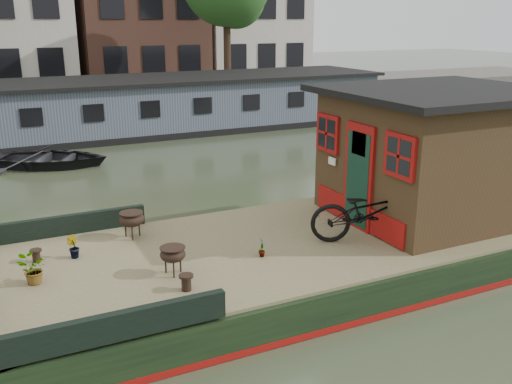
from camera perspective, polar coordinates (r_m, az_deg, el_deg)
name	(u,v)px	position (r m, az deg, el deg)	size (l,w,h in m)	color
ground	(335,264)	(10.58, 7.93, -7.13)	(120.00, 120.00, 0.00)	#313823
houseboat_hull	(271,263)	(9.84, 1.47, -7.13)	(14.01, 4.02, 0.60)	black
houseboat_deck	(337,232)	(10.35, 8.07, -3.97)	(11.80, 3.80, 0.05)	olive
bow_bulwark	(36,274)	(8.70, -21.14, -7.70)	(3.00, 4.00, 0.35)	black
cabin	(437,152)	(11.32, 17.60, 3.85)	(4.00, 3.50, 2.42)	black
bicycle	(370,212)	(9.77, 11.31, -1.97)	(0.70, 1.99, 1.05)	black
potted_plant_b	(73,247)	(9.49, -17.83, -5.26)	(0.20, 0.16, 0.36)	brown
potted_plant_c	(32,270)	(8.76, -21.49, -7.28)	(0.39, 0.34, 0.43)	#B04E33
potted_plant_e	(262,247)	(9.08, 0.60, -5.52)	(0.18, 0.12, 0.34)	#985F2C
brazier_front	(173,261)	(8.55, -8.29, -6.81)	(0.40, 0.40, 0.43)	black
brazier_rear	(132,225)	(10.07, -12.29, -3.23)	(0.43, 0.43, 0.46)	black
bollard_port	(36,256)	(9.56, -21.12, -5.96)	(0.18, 0.18, 0.21)	black
bollard_stbd	(186,283)	(8.09, -6.98, -8.98)	(0.21, 0.21, 0.23)	black
dinghy	(47,154)	(18.39, -20.13, 3.58)	(2.57, 3.60, 0.75)	black
far_houseboat	(137,108)	(22.89, -11.86, 8.22)	(20.40, 4.40, 2.11)	#4F586A
quay	(103,101)	(29.25, -15.02, 8.80)	(60.00, 6.00, 0.90)	#47443F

